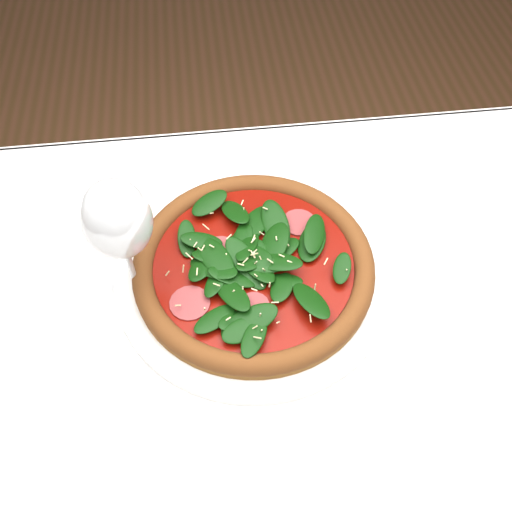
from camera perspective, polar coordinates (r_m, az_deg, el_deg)
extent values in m
plane|color=brown|center=(1.48, 2.98, -21.22)|extent=(6.00, 6.00, 0.00)
cube|color=white|center=(0.81, 5.15, -7.08)|extent=(1.20, 0.80, 0.04)
cylinder|color=#4C301E|center=(1.36, -21.84, -4.44)|extent=(0.06, 0.06, 0.71)
cylinder|color=#4C301E|center=(1.45, 22.99, -0.08)|extent=(0.06, 0.06, 0.71)
cube|color=white|center=(1.12, 1.24, 8.46)|extent=(1.20, 0.01, 0.22)
cylinder|color=white|center=(0.82, -0.24, -1.71)|extent=(0.40, 0.40, 0.01)
torus|color=white|center=(0.82, -0.24, -1.52)|extent=(0.40, 0.40, 0.01)
cylinder|color=#9B6525|center=(0.81, -0.24, -1.20)|extent=(0.36, 0.36, 0.01)
torus|color=#AD5E28|center=(0.80, -0.25, -0.82)|extent=(0.36, 0.36, 0.03)
cylinder|color=#850804|center=(0.80, -0.25, -0.82)|extent=(0.30, 0.30, 0.00)
cylinder|color=#A64442|center=(0.80, -0.25, -0.63)|extent=(0.26, 0.26, 0.00)
ellipsoid|color=#0F3609|center=(0.79, -0.25, -0.15)|extent=(0.28, 0.28, 0.03)
cylinder|color=beige|center=(0.78, -0.25, 0.15)|extent=(0.26, 0.26, 0.00)
cylinder|color=silver|center=(0.83, -11.73, -3.30)|extent=(0.08, 0.08, 0.00)
cylinder|color=silver|center=(0.78, -12.37, -1.12)|extent=(0.01, 0.01, 0.10)
ellipsoid|color=silver|center=(0.71, -13.74, 3.54)|extent=(0.09, 0.09, 0.11)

